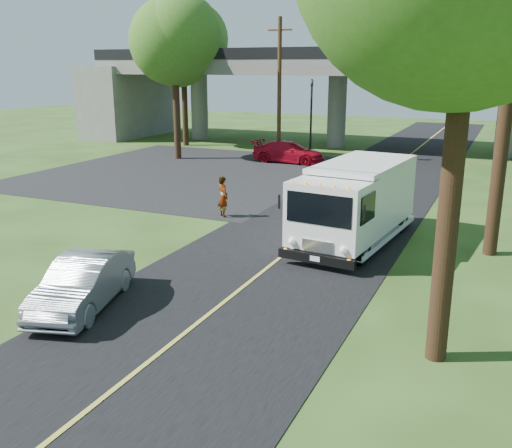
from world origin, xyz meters
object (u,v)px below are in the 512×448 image
Objects in this scene: silver_sedan at (83,283)px; pedestrian at (223,197)px; utility_pole at (279,89)px; red_sedan at (289,152)px; tree_left_lot at (175,35)px; tree_left_far at (184,46)px; traffic_signal at (311,110)px; step_van at (356,201)px.

pedestrian is at bearing 79.48° from silver_sedan.
utility_pole is at bearing 84.06° from silver_sedan.
utility_pole is 1.91× the size of red_sedan.
tree_left_far is (-3.00, 6.00, -0.45)m from tree_left_lot.
pedestrian is (-0.94, 9.65, 0.19)m from silver_sedan.
pedestrian is at bearing -83.52° from traffic_signal.
tree_left_lot is 6.18× the size of pedestrian.
tree_left_far is 27.54m from step_van.
traffic_signal is at bearing -45.78° from pedestrian.
tree_left_lot reaches higher than silver_sedan.
utility_pole is 4.01m from red_sedan.
utility_pole is at bearing 126.44° from step_van.
utility_pole reaches higher than step_van.
tree_left_lot is at bearing 99.78° from silver_sedan.
red_sedan is at bearing -22.47° from tree_left_far.
traffic_signal is 0.53× the size of tree_left_far.
tree_left_lot is at bearing 144.91° from step_van.
step_van reaches higher than red_sedan.
traffic_signal is at bearing 28.11° from tree_left_lot.
silver_sedan is (4.30, -24.00, -3.94)m from utility_pole.
step_van is at bearing -150.30° from red_sedan.
red_sedan is 23.90m from silver_sedan.
red_sedan is (10.12, -4.19, -6.77)m from tree_left_far.
tree_left_lot is 21.54m from step_van.
red_sedan is 1.17× the size of silver_sedan.
utility_pole reaches higher than silver_sedan.
step_van is 9.75m from silver_sedan.
utility_pole is 24.70m from silver_sedan.
red_sedan is at bearing 14.27° from tree_left_lot.
tree_left_far is 2.47× the size of silver_sedan.
traffic_signal is 0.75× the size of step_van.
utility_pole is 10.45m from tree_left_far.
red_sedan is at bearing -105.91° from traffic_signal.
utility_pole reaches higher than red_sedan.
step_van is 17.48m from red_sedan.
red_sedan is 14.22m from pedestrian.
tree_left_lot reaches higher than traffic_signal.
tree_left_far is 2.10× the size of red_sedan.
tree_left_lot is 1.51× the size of step_van.
pedestrian is at bearing -76.83° from utility_pole.
tree_left_lot is at bearing -161.03° from utility_pole.
utility_pole is 2.25× the size of silver_sedan.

